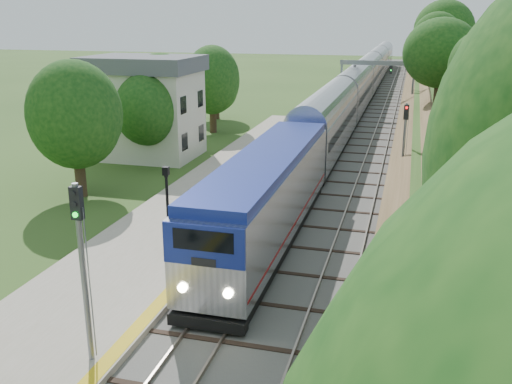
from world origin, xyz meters
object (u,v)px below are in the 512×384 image
(signal_gantry, at_px, (377,73))
(signal_farside, at_px, (404,138))
(train, at_px, (361,86))
(station_building, at_px, (145,106))
(lamppost_far, at_px, (168,216))
(signal_platform, at_px, (82,255))

(signal_gantry, height_order, signal_farside, signal_gantry)
(train, height_order, signal_farside, signal_farside)
(station_building, height_order, lamppost_far, station_building)
(station_building, height_order, signal_gantry, station_building)
(station_building, bearing_deg, signal_farside, -13.95)
(train, distance_m, lamppost_far, 53.47)
(station_building, xyz_separation_m, signal_gantry, (16.47, 24.99, 0.73))
(signal_gantry, bearing_deg, signal_farside, -82.92)
(train, height_order, signal_platform, signal_platform)
(lamppost_far, height_order, signal_platform, signal_platform)
(lamppost_far, relative_size, signal_platform, 0.71)
(train, xyz_separation_m, signal_platform, (-2.90, -61.87, 1.75))
(train, xyz_separation_m, lamppost_far, (-3.87, -53.33, -0.01))
(signal_farside, bearing_deg, signal_platform, -112.10)
(signal_gantry, distance_m, train, 10.09)
(station_building, bearing_deg, train, 67.88)
(train, relative_size, lamppost_far, 28.74)
(lamppost_far, xyz_separation_m, signal_farside, (10.07, 13.88, 1.35))
(station_building, relative_size, signal_farside, 1.51)
(station_building, distance_m, signal_platform, 29.59)
(station_building, xyz_separation_m, lamppost_far, (10.12, -18.90, -1.84))
(signal_gantry, relative_size, signal_platform, 1.42)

